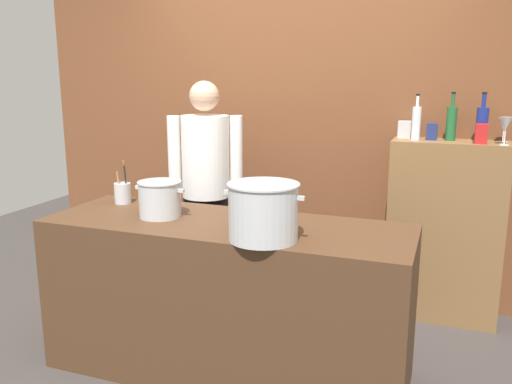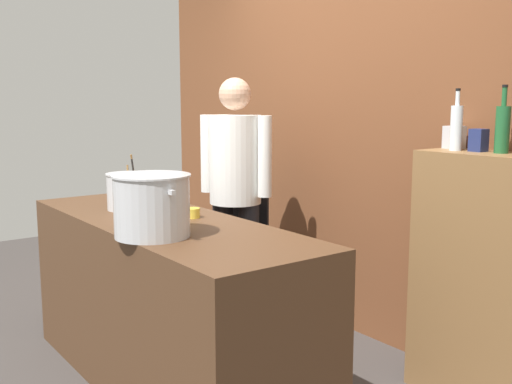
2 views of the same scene
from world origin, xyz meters
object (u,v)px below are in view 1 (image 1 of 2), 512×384
Objects in this scene: chef at (206,179)px; spice_tin_silver at (405,129)px; wine_bottle_clear at (416,122)px; wine_glass_tall at (506,125)px; wine_bottle_cobalt at (482,123)px; wine_glass_short at (504,125)px; spice_tin_navy at (432,132)px; stockpot_small at (160,199)px; utensil_crock at (123,193)px; butter_jar at (241,212)px; wine_bottle_green at (451,123)px; stockpot_large at (263,212)px; spice_tin_red at (481,134)px.

spice_tin_silver is at bearing 175.64° from chef.
wine_bottle_clear is 0.55m from wine_glass_tall.
wine_bottle_cobalt is 1.84× the size of wine_glass_tall.
wine_glass_short is 1.43× the size of spice_tin_navy.
stockpot_small is at bearing -144.52° from wine_bottle_cobalt.
wine_bottle_cobalt reaches higher than utensil_crock.
wine_bottle_cobalt reaches higher than wine_glass_tall.
wine_glass_tall is at bearing -16.60° from spice_tin_silver.
butter_jar is at bearing -146.50° from wine_glass_tall.
butter_jar is 1.44m from spice_tin_silver.
wine_bottle_green is at bearing 157.97° from wine_glass_tall.
wine_bottle_cobalt reaches higher than butter_jar.
wine_glass_tall is at bearing 48.65° from stockpot_large.
butter_jar is at bearing 20.37° from stockpot_small.
chef is 1.30m from stockpot_large.
spice_tin_red is (-0.14, 0.02, -0.06)m from wine_glass_tall.
spice_tin_silver is at bearing 161.09° from spice_tin_navy.
wine_bottle_clear reaches higher than spice_tin_silver.
spice_tin_red is (2.11, 0.92, 0.36)m from utensil_crock.
utensil_crock is 2.33m from spice_tin_red.
wine_bottle_cobalt is at bearing 88.49° from spice_tin_red.
stockpot_small is at bearing -159.63° from butter_jar.
spice_tin_silver is at bearing 175.74° from wine_glass_short.
wine_bottle_green is 0.23m from spice_tin_red.
utensil_crock is (-0.29, -0.61, 0.00)m from chef.
stockpot_large is 0.47m from butter_jar.
wine_glass_short reaches higher than stockpot_large.
stockpot_small is 1.01× the size of wine_bottle_clear.
wine_bottle_cobalt is 0.12m from spice_tin_red.
wine_glass_short is at bearing 5.77° from wine_bottle_clear.
wine_glass_short is (0.33, 0.01, -0.01)m from wine_bottle_green.
spice_tin_silver is 0.92× the size of spice_tin_red.
utensil_crock is at bearing 159.48° from stockpot_large.
wine_glass_tall is 1.11× the size of wine_glass_short.
spice_tin_navy reaches higher than butter_jar.
spice_tin_navy is 0.20m from spice_tin_silver.
wine_glass_tall is 0.14m from wine_glass_short.
chef is 0.82m from stockpot_small.
spice_tin_silver is at bearing 54.93° from butter_jar.
stockpot_small is at bearing -27.41° from utensil_crock.
utensil_crock is 1.73× the size of wine_glass_short.
stockpot_large is at bearing -131.35° from wine_glass_tall.
chef is 12.90× the size of spice_tin_red.
wine_bottle_clear reaches higher than utensil_crock.
spice_tin_navy is at bearing 63.71° from stockpot_large.
chef is at bearing 96.84° from stockpot_small.
chef is 3.99× the size of stockpot_large.
wine_bottle_clear is at bearing -159.40° from spice_tin_navy.
wine_bottle_clear is (-0.41, -0.04, -0.00)m from wine_bottle_cobalt.
stockpot_small is at bearing -141.15° from wine_bottle_green.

